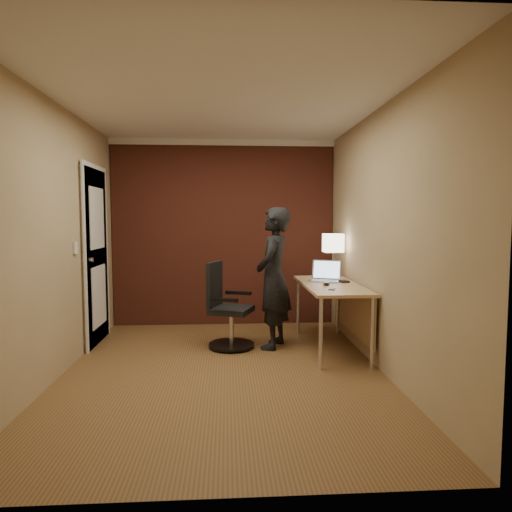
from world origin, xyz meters
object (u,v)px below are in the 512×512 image
object	(u,v)px
phone	(332,289)
wallet	(344,281)
desk	(337,295)
mouse	(326,284)
person	(273,278)
laptop	(325,275)
office_chair	(226,311)
desk_lamp	(333,244)

from	to	relation	value
phone	wallet	xyz separation A→B (m)	(0.26, 0.50, 0.01)
desk	mouse	size ratio (longest dim) A/B	15.00
desk	wallet	xyz separation A→B (m)	(0.10, 0.10, 0.14)
phone	person	size ratio (longest dim) A/B	0.07
laptop	wallet	size ratio (longest dim) A/B	3.67
desk	person	bearing A→B (deg)	170.35
mouse	person	size ratio (longest dim) A/B	0.06
mouse	phone	world-z (taller)	mouse
desk	mouse	world-z (taller)	mouse
mouse	person	xyz separation A→B (m)	(-0.55, 0.22, 0.04)
mouse	phone	size ratio (longest dim) A/B	0.87
office_chair	wallet	bearing A→B (deg)	-1.48
desk	laptop	bearing A→B (deg)	107.14
desk	wallet	bearing A→B (deg)	45.34
mouse	desk_lamp	bearing A→B (deg)	91.06
phone	person	distance (m)	0.75
desk_lamp	person	size ratio (longest dim) A/B	0.34
desk_lamp	office_chair	bearing A→B (deg)	-164.74
desk	phone	xyz separation A→B (m)	(-0.15, -0.40, 0.13)
desk_lamp	wallet	bearing A→B (deg)	-83.90
laptop	mouse	distance (m)	0.36
phone	person	world-z (taller)	person
laptop	phone	distance (m)	0.66
mouse	office_chair	size ratio (longest dim) A/B	0.11
wallet	phone	bearing A→B (deg)	-116.95
laptop	mouse	world-z (taller)	laptop
desk	wallet	distance (m)	0.20
desk_lamp	person	xyz separation A→B (m)	(-0.76, -0.37, -0.36)
person	desk_lamp	bearing A→B (deg)	136.70
mouse	phone	distance (m)	0.30
desk_lamp	mouse	world-z (taller)	desk_lamp
desk	desk_lamp	world-z (taller)	desk_lamp
wallet	person	distance (m)	0.80
desk	laptop	xyz separation A→B (m)	(-0.08, 0.25, 0.19)
desk_lamp	wallet	size ratio (longest dim) A/B	4.86
desk	office_chair	bearing A→B (deg)	173.50
desk_lamp	phone	bearing A→B (deg)	-103.60
desk_lamp	wallet	distance (m)	0.56
desk_lamp	phone	xyz separation A→B (m)	(-0.21, -0.89, -0.41)
laptop	wallet	distance (m)	0.24
desk	person	size ratio (longest dim) A/B	0.95
desk_lamp	mouse	xyz separation A→B (m)	(-0.21, -0.59, -0.40)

